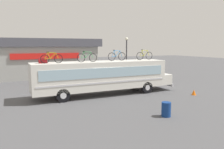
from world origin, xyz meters
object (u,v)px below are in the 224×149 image
luggage_bag_1 (43,61)px  traffic_cone (194,92)px  rooftop_bicycle_1 (52,58)px  street_lamp (127,54)px  rooftop_bicycle_4 (145,56)px  trash_bin (166,109)px  rooftop_bicycle_3 (117,56)px  bus (104,75)px  rooftop_bicycle_2 (87,57)px

luggage_bag_1 → traffic_cone: bearing=-16.6°
rooftop_bicycle_1 → traffic_cone: 12.12m
luggage_bag_1 → street_lamp: (10.16, 5.31, 0.11)m
rooftop_bicycle_1 → street_lamp: 11.12m
traffic_cone → rooftop_bicycle_4: bearing=126.0°
trash_bin → street_lamp: size_ratio=0.17×
rooftop_bicycle_3 → traffic_cone: size_ratio=3.82×
luggage_bag_1 → street_lamp: 11.47m
luggage_bag_1 → street_lamp: street_lamp is taller
bus → trash_bin: (1.05, -7.04, -1.25)m
bus → luggage_bag_1: 5.13m
traffic_cone → bus: bearing=154.1°
luggage_bag_1 → trash_bin: size_ratio=0.69×
traffic_cone → street_lamp: size_ratio=0.09×
luggage_bag_1 → trash_bin: (5.99, -7.19, -2.65)m
rooftop_bicycle_3 → rooftop_bicycle_4: (2.85, -0.10, 0.00)m
rooftop_bicycle_4 → street_lamp: 5.25m
luggage_bag_1 → rooftop_bicycle_2: 3.46m
rooftop_bicycle_3 → rooftop_bicycle_4: bearing=-2.0°
bus → trash_bin: 7.23m
rooftop_bicycle_3 → trash_bin: 7.96m
rooftop_bicycle_4 → trash_bin: bearing=-113.9°
bus → traffic_cone: 7.88m
street_lamp → traffic_cone: bearing=-78.9°
rooftop_bicycle_2 → luggage_bag_1: bearing=176.1°
bus → rooftop_bicycle_4: 4.60m
rooftop_bicycle_3 → rooftop_bicycle_2: bearing=-170.9°
rooftop_bicycle_1 → rooftop_bicycle_2: 2.85m
rooftop_bicycle_4 → traffic_cone: 5.47m
trash_bin → bus: bearing=98.5°
rooftop_bicycle_4 → trash_bin: (-3.25, -7.33, -2.85)m
rooftop_bicycle_1 → trash_bin: 9.14m
traffic_cone → rooftop_bicycle_1: bearing=164.3°
street_lamp → luggage_bag_1: bearing=-152.4°
rooftop_bicycle_1 → street_lamp: size_ratio=0.32×
rooftop_bicycle_3 → luggage_bag_1: bearing=-177.9°
trash_bin → traffic_cone: (5.92, 3.66, -0.21)m
rooftop_bicycle_1 → rooftop_bicycle_3: bearing=6.0°
bus → street_lamp: street_lamp is taller
bus → rooftop_bicycle_2: bearing=-176.7°
rooftop_bicycle_3 → rooftop_bicycle_4: 2.86m
luggage_bag_1 → rooftop_bicycle_3: (6.39, 0.24, 0.20)m
luggage_bag_1 → traffic_cone: (11.90, -3.54, -2.86)m
street_lamp → trash_bin: bearing=-108.5°
traffic_cone → street_lamp: street_lamp is taller
bus → rooftop_bicycle_4: rooftop_bicycle_4 is taller
luggage_bag_1 → rooftop_bicycle_1: (0.60, -0.37, 0.16)m
rooftop_bicycle_1 → rooftop_bicycle_2: rooftop_bicycle_2 is taller
trash_bin → rooftop_bicycle_1: bearing=128.3°
rooftop_bicycle_3 → street_lamp: (3.78, 5.07, -0.09)m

